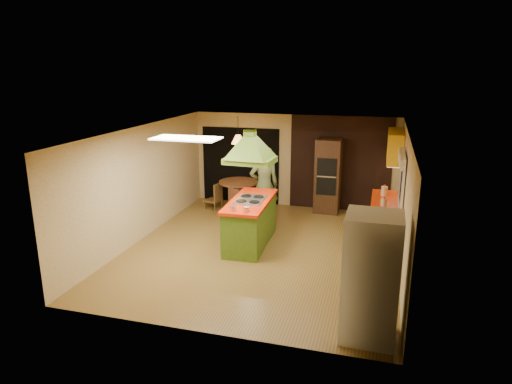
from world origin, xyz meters
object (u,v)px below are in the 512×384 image
(wall_oven, at_px, (328,176))
(dining_table, at_px, (239,190))
(canister_large, at_px, (384,191))
(man, at_px, (264,186))
(kitchen_island, at_px, (250,222))
(refrigerator, at_px, (371,278))

(wall_oven, xyz_separation_m, dining_table, (-2.30, -0.45, -0.42))
(wall_oven, xyz_separation_m, canister_large, (1.42, -1.34, 0.06))
(dining_table, bearing_deg, man, -44.58)
(kitchen_island, height_order, man, man)
(canister_large, bearing_deg, dining_table, 166.52)
(dining_table, bearing_deg, canister_large, -13.48)
(refrigerator, xyz_separation_m, wall_oven, (-1.29, 5.65, 0.05))
(kitchen_island, relative_size, man, 1.06)
(dining_table, relative_size, canister_large, 5.03)
(wall_oven, bearing_deg, refrigerator, -75.82)
(kitchen_island, height_order, wall_oven, wall_oven)
(refrigerator, bearing_deg, dining_table, 125.12)
(canister_large, bearing_deg, refrigerator, -91.75)
(kitchen_island, bearing_deg, canister_large, 24.79)
(kitchen_island, distance_m, man, 1.43)
(kitchen_island, xyz_separation_m, refrigerator, (2.60, -2.92, 0.42))
(man, distance_m, dining_table, 1.39)
(man, distance_m, wall_oven, 1.93)
(refrigerator, relative_size, wall_oven, 0.95)
(refrigerator, xyz_separation_m, dining_table, (-3.59, 5.20, -0.37))
(refrigerator, bearing_deg, man, 122.29)
(kitchen_island, bearing_deg, dining_table, 111.38)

